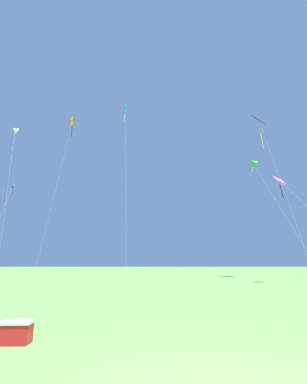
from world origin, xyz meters
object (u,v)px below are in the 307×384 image
object	(u,v)px
kite_orange_box	(72,123)
kite_pink_low	(283,185)
kite_blue_delta	(12,186)
picnic_cooler	(16,332)
kite_teal_box	(126,111)
kite_green_small	(252,162)
kite_white_distant	(15,130)
kite_black_large	(260,128)

from	to	relation	value
kite_orange_box	kite_pink_low	bearing A→B (deg)	-41.07
kite_blue_delta	picnic_cooler	world-z (taller)	kite_blue_delta
kite_pink_low	kite_orange_box	xyz separation A→B (m)	(-24.84, 21.65, 16.80)
kite_teal_box	kite_orange_box	bearing A→B (deg)	-178.56
kite_orange_box	kite_blue_delta	xyz separation A→B (m)	(-8.40, -1.02, -11.63)
picnic_cooler	kite_green_small	bearing A→B (deg)	60.67
picnic_cooler	kite_blue_delta	bearing A→B (deg)	115.47
kite_orange_box	kite_blue_delta	distance (m)	14.38
kite_orange_box	picnic_cooler	bearing A→B (deg)	-75.81
kite_green_small	picnic_cooler	distance (m)	37.92
kite_teal_box	picnic_cooler	size ratio (longest dim) A/B	48.28
kite_white_distant	kite_orange_box	distance (m)	12.26
kite_white_distant	kite_pink_low	bearing A→B (deg)	-22.26
kite_orange_box	kite_teal_box	distance (m)	9.46
kite_black_large	kite_orange_box	size ratio (longest dim) A/B	0.79
kite_black_large	kite_white_distant	size ratio (longest dim) A/B	1.04
kite_orange_box	kite_teal_box	size ratio (longest dim) A/B	0.91
kite_black_large	kite_blue_delta	bearing A→B (deg)	162.80
kite_orange_box	kite_white_distant	bearing A→B (deg)	-118.16
kite_pink_low	kite_black_large	bearing A→B (deg)	74.60
kite_black_large	kite_green_small	xyz separation A→B (m)	(-0.31, 2.84, -3.75)
kite_green_small	kite_blue_delta	xyz separation A→B (m)	(-35.56, 8.26, -1.39)
kite_teal_box	kite_blue_delta	bearing A→B (deg)	-175.92
kite_white_distant	kite_blue_delta	bearing A→B (deg)	111.75
kite_pink_low	kite_blue_delta	xyz separation A→B (m)	(-33.24, 20.63, 5.17)
kite_orange_box	picnic_cooler	distance (m)	48.01
kite_black_large	kite_green_small	bearing A→B (deg)	96.20
kite_orange_box	picnic_cooler	size ratio (longest dim) A/B	43.78
kite_orange_box	kite_teal_box	world-z (taller)	kite_teal_box
kite_white_distant	kite_teal_box	bearing A→B (deg)	34.32
kite_teal_box	kite_pink_low	bearing A→B (deg)	-54.25
kite_blue_delta	picnic_cooler	distance (m)	44.92
kite_blue_delta	kite_green_small	bearing A→B (deg)	-13.08
kite_teal_box	kite_blue_delta	size ratio (longest dim) A/B	2.05
kite_white_distant	kite_black_large	bearing A→B (deg)	-4.74
kite_pink_low	kite_green_small	world-z (taller)	kite_green_small
kite_black_large	kite_orange_box	distance (m)	30.72
kite_orange_box	kite_green_small	bearing A→B (deg)	-18.86
kite_black_large	kite_green_small	distance (m)	4.71
kite_green_small	kite_teal_box	xyz separation A→B (m)	(-18.07, 9.51, 12.85)
kite_blue_delta	kite_pink_low	bearing A→B (deg)	-31.83
kite_pink_low	picnic_cooler	world-z (taller)	kite_pink_low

